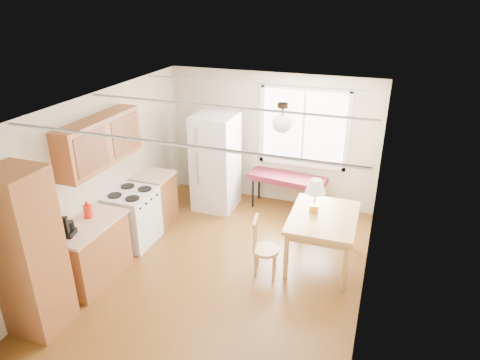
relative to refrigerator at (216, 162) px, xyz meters
The scene contains 11 objects.
room_shell 2.06m from the refrigerator, 64.29° to the right, with size 4.60×5.60×2.62m.
kitchen_run 2.61m from the refrigerator, 108.65° to the right, with size 0.65×3.40×2.20m.
window_unit 1.74m from the refrigerator, 23.37° to the left, with size 1.64×0.05×1.51m.
pendant_light 2.52m from the refrigerator, 42.16° to the right, with size 0.26×0.26×0.40m.
refrigerator is the anchor object (origin of this frame).
bench 1.37m from the refrigerator, 16.86° to the left, with size 1.49×0.72×0.66m.
dining_table 2.51m from the refrigerator, 28.23° to the right, with size 0.99×1.30×0.80m.
chair 2.29m from the refrigerator, 51.17° to the right, with size 0.41×0.40×0.88m.
table_lamp 2.35m from the refrigerator, 28.63° to the right, with size 0.30×0.30×0.53m.
coffee_maker 3.14m from the refrigerator, 105.48° to the right, with size 0.20×0.24×0.32m.
kettle 2.67m from the refrigerator, 109.61° to the right, with size 0.13×0.13×0.25m.
Camera 1 is at (2.01, -4.96, 3.86)m, focal length 32.00 mm.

